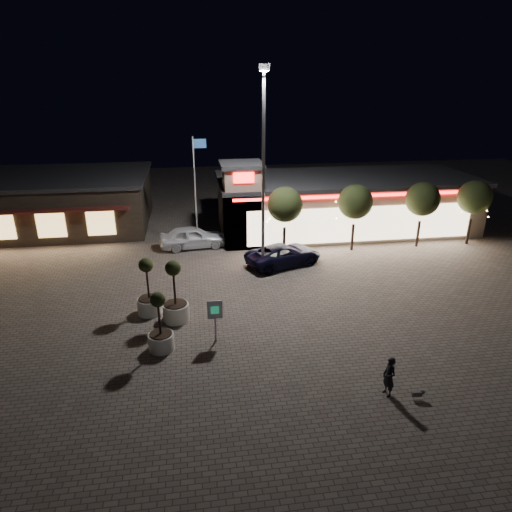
{
  "coord_description": "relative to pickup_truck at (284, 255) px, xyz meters",
  "views": [
    {
      "loc": [
        -2.37,
        -18.53,
        11.77
      ],
      "look_at": [
        1.26,
        6.0,
        1.92
      ],
      "focal_mm": 32.0,
      "sensor_mm": 36.0,
      "label": 1
    }
  ],
  "objects": [
    {
      "name": "ground",
      "position": [
        -3.56,
        -8.99,
        -0.71
      ],
      "size": [
        90.0,
        90.0,
        0.0
      ],
      "primitive_type": "plane",
      "color": "#685E54",
      "rests_on": "ground"
    },
    {
      "name": "retail_building",
      "position": [
        5.95,
        6.83,
        1.5
      ],
      "size": [
        20.4,
        8.4,
        6.1
      ],
      "color": "gray",
      "rests_on": "ground"
    },
    {
      "name": "restaurant_building",
      "position": [
        -17.56,
        10.99,
        1.45
      ],
      "size": [
        16.4,
        11.0,
        4.3
      ],
      "color": "#382D23",
      "rests_on": "ground"
    },
    {
      "name": "floodlight_pole",
      "position": [
        -1.56,
        -0.99,
        6.31
      ],
      "size": [
        0.6,
        0.4,
        12.38
      ],
      "color": "gray",
      "rests_on": "ground"
    },
    {
      "name": "flagpole",
      "position": [
        -5.46,
        4.01,
        4.03
      ],
      "size": [
        0.95,
        0.1,
        8.0
      ],
      "color": "white",
      "rests_on": "ground"
    },
    {
      "name": "string_tree_a",
      "position": [
        0.44,
        2.01,
        2.85
      ],
      "size": [
        2.42,
        2.42,
        4.79
      ],
      "color": "#332319",
      "rests_on": "ground"
    },
    {
      "name": "string_tree_b",
      "position": [
        5.44,
        2.01,
        2.85
      ],
      "size": [
        2.42,
        2.42,
        4.79
      ],
      "color": "#332319",
      "rests_on": "ground"
    },
    {
      "name": "string_tree_c",
      "position": [
        10.44,
        2.01,
        2.85
      ],
      "size": [
        2.42,
        2.42,
        4.79
      ],
      "color": "#332319",
      "rests_on": "ground"
    },
    {
      "name": "string_tree_d",
      "position": [
        14.44,
        2.01,
        2.85
      ],
      "size": [
        2.42,
        2.42,
        4.79
      ],
      "color": "#332319",
      "rests_on": "ground"
    },
    {
      "name": "pickup_truck",
      "position": [
        0.0,
        0.0,
        0.0
      ],
      "size": [
        5.63,
        4.0,
        1.42
      ],
      "primitive_type": "imported",
      "rotation": [
        0.0,
        0.0,
        1.93
      ],
      "color": "black",
      "rests_on": "ground"
    },
    {
      "name": "white_sedan",
      "position": [
        -5.92,
        4.16,
        0.1
      ],
      "size": [
        4.93,
        2.42,
        1.62
      ],
      "primitive_type": "imported",
      "rotation": [
        0.0,
        0.0,
        1.68
      ],
      "color": "white",
      "rests_on": "ground"
    },
    {
      "name": "pedestrian",
      "position": [
        1.38,
        -13.68,
        0.12
      ],
      "size": [
        0.52,
        0.68,
        1.67
      ],
      "primitive_type": "imported",
      "rotation": [
        0.0,
        0.0,
        -1.35
      ],
      "color": "black",
      "rests_on": "ground"
    },
    {
      "name": "dog",
      "position": [
        2.45,
        -14.11,
        -0.44
      ],
      "size": [
        0.52,
        0.21,
        0.28
      ],
      "color": "#59514C",
      "rests_on": "ground"
    },
    {
      "name": "planter_left",
      "position": [
        -8.35,
        -5.52,
        0.26
      ],
      "size": [
        1.28,
        1.28,
        3.15
      ],
      "color": "silver",
      "rests_on": "ground"
    },
    {
      "name": "planter_mid",
      "position": [
        -7.59,
        -9.09,
        0.19
      ],
      "size": [
        1.18,
        1.18,
        2.91
      ],
      "color": "silver",
      "rests_on": "ground"
    },
    {
      "name": "planter_right",
      "position": [
        -6.96,
        -6.45,
        0.31
      ],
      "size": [
        1.34,
        1.34,
        3.3
      ],
      "color": "silver",
      "rests_on": "ground"
    },
    {
      "name": "valet_sign",
      "position": [
        -5.08,
        -8.76,
        0.78
      ],
      "size": [
        0.7,
        0.1,
        2.13
      ],
      "color": "gray",
      "rests_on": "ground"
    }
  ]
}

